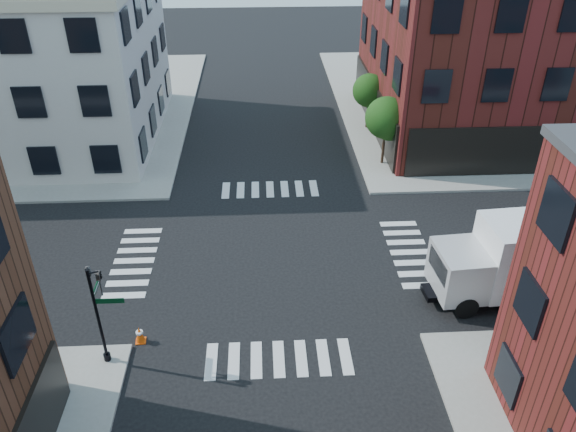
# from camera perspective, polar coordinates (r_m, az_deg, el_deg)

# --- Properties ---
(ground) EXTENTS (120.00, 120.00, 0.00)m
(ground) POSITION_cam_1_polar(r_m,az_deg,el_deg) (28.53, -1.49, -4.14)
(ground) COLOR black
(ground) RESTS_ON ground
(sidewalk_ne) EXTENTS (30.00, 30.00, 0.15)m
(sidewalk_ne) POSITION_cam_1_polar(r_m,az_deg,el_deg) (51.79, 22.08, 10.76)
(sidewalk_ne) COLOR gray
(sidewalk_ne) RESTS_ON ground
(sidewalk_nw) EXTENTS (30.00, 30.00, 0.15)m
(sidewalk_nw) POSITION_cam_1_polar(r_m,az_deg,el_deg) (51.41, -26.74, 9.52)
(sidewalk_nw) COLOR gray
(sidewalk_nw) RESTS_ON ground
(building_ne) EXTENTS (25.00, 16.00, 12.00)m
(building_ne) POSITION_cam_1_polar(r_m,az_deg,el_deg) (45.64, 25.42, 15.31)
(building_ne) COLOR #401710
(building_ne) RESTS_ON ground
(tree_near) EXTENTS (2.69, 2.69, 4.49)m
(tree_near) POSITION_cam_1_polar(r_m,az_deg,el_deg) (36.63, 10.02, 9.58)
(tree_near) COLOR black
(tree_near) RESTS_ON ground
(tree_far) EXTENTS (2.43, 2.43, 4.07)m
(tree_far) POSITION_cam_1_polar(r_m,az_deg,el_deg) (42.22, 8.33, 12.33)
(tree_far) COLOR black
(tree_far) RESTS_ON ground
(signal_pole) EXTENTS (1.29, 1.24, 4.60)m
(signal_pole) POSITION_cam_1_polar(r_m,az_deg,el_deg) (22.40, -18.70, -8.58)
(signal_pole) COLOR black
(signal_pole) RESTS_ON ground
(box_truck) EXTENTS (8.78, 3.25, 3.90)m
(box_truck) POSITION_cam_1_polar(r_m,az_deg,el_deg) (27.25, 23.59, -3.93)
(box_truck) COLOR white
(box_truck) RESTS_ON ground
(traffic_cone) EXTENTS (0.46, 0.46, 0.77)m
(traffic_cone) POSITION_cam_1_polar(r_m,az_deg,el_deg) (24.46, -14.82, -11.58)
(traffic_cone) COLOR #F7520A
(traffic_cone) RESTS_ON ground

